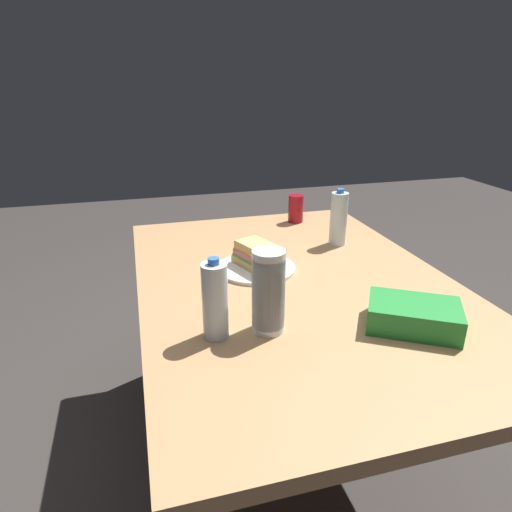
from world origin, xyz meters
TOP-DOWN VIEW (x-y plane):
  - ground_plane at (0.00, 0.00)m, footprint 8.00×8.00m
  - dining_table at (0.00, 0.00)m, footprint 1.43×0.99m
  - paper_plate at (-0.12, -0.10)m, footprint 0.26×0.26m
  - sandwich at (-0.11, -0.10)m, footprint 0.20×0.15m
  - soda_can_red at (-0.58, 0.21)m, footprint 0.07×0.07m
  - chip_bag at (0.35, 0.19)m, footprint 0.25×0.27m
  - water_bottle_tall at (0.26, -0.31)m, footprint 0.06×0.06m
  - plastic_cup_stack at (0.26, -0.17)m, footprint 0.08×0.08m
  - water_bottle_spare at (-0.27, 0.27)m, footprint 0.06×0.06m

SIDE VIEW (x-z plane):
  - ground_plane at x=0.00m, z-range 0.00..0.00m
  - dining_table at x=0.00m, z-range 0.27..1.00m
  - paper_plate at x=-0.12m, z-range 0.72..0.74m
  - chip_bag at x=0.35m, z-range 0.72..0.79m
  - sandwich at x=-0.11m, z-range 0.74..0.82m
  - soda_can_red at x=-0.58m, z-range 0.72..0.85m
  - water_bottle_tall at x=0.26m, z-range 0.72..0.93m
  - water_bottle_spare at x=-0.27m, z-range 0.72..0.94m
  - plastic_cup_stack at x=0.26m, z-range 0.72..0.94m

